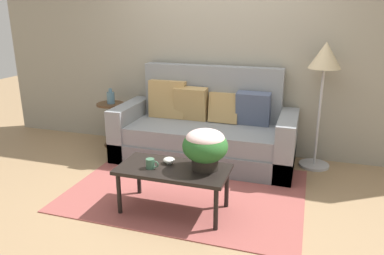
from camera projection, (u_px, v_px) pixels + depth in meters
name	position (u px, v px, depth m)	size (l,w,h in m)	color
ground_plane	(188.00, 189.00, 3.89)	(14.00, 14.00, 0.00)	#997A56
wall_back	(221.00, 38.00, 4.67)	(6.40, 0.12, 2.92)	gray
area_rug	(187.00, 190.00, 3.88)	(2.36, 1.71, 0.01)	#994C47
couch	(205.00, 132.00, 4.60)	(2.18, 0.89, 1.14)	slate
coffee_table	(173.00, 172.00, 3.37)	(1.01, 0.51, 0.43)	black
side_table	(111.00, 117.00, 5.04)	(0.37, 0.37, 0.61)	#4C331E
floor_lamp	(324.00, 67.00, 4.13)	(0.36, 0.36, 1.47)	#B2B2B7
potted_plant	(205.00, 146.00, 3.27)	(0.40, 0.40, 0.37)	black
coffee_mug	(151.00, 164.00, 3.33)	(0.12, 0.08, 0.09)	#3D664C
snack_bowl	(169.00, 160.00, 3.44)	(0.11, 0.11, 0.06)	silver
table_vase	(111.00, 97.00, 4.95)	(0.10, 0.10, 0.20)	slate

